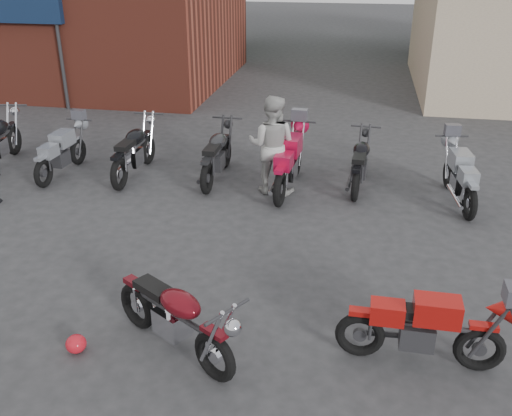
% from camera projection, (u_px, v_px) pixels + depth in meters
% --- Properties ---
extents(ground, '(90.00, 90.00, 0.00)m').
position_uv_depth(ground, '(194.00, 350.00, 6.80)').
color(ground, '#2E2E31').
extents(brick_building, '(12.00, 8.00, 4.00)m').
position_uv_depth(brick_building, '(55.00, 20.00, 19.94)').
color(brick_building, maroon).
rests_on(brick_building, ground).
extents(vintage_motorcycle, '(1.98, 1.58, 1.12)m').
position_uv_depth(vintage_motorcycle, '(175.00, 313.00, 6.52)').
color(vintage_motorcycle, '#5D0B13').
rests_on(vintage_motorcycle, ground).
extents(sportbike, '(1.83, 0.62, 1.06)m').
position_uv_depth(sportbike, '(425.00, 325.00, 6.37)').
color(sportbike, '#B1120E').
rests_on(sportbike, ground).
extents(helmet, '(0.29, 0.29, 0.22)m').
position_uv_depth(helmet, '(76.00, 344.00, 6.72)').
color(helmet, red).
rests_on(helmet, ground).
extents(person_light, '(0.98, 0.79, 1.89)m').
position_uv_depth(person_light, '(272.00, 145.00, 10.77)').
color(person_light, '#AEADAA').
rests_on(person_light, ground).
extents(row_bike_1, '(0.71, 1.88, 1.07)m').
position_uv_depth(row_bike_1, '(61.00, 150.00, 11.76)').
color(row_bike_1, gray).
rests_on(row_bike_1, ground).
extents(row_bike_2, '(0.72, 2.09, 1.21)m').
position_uv_depth(row_bike_2, '(134.00, 148.00, 11.69)').
color(row_bike_2, black).
rests_on(row_bike_2, ground).
extents(row_bike_3, '(0.69, 2.03, 1.17)m').
position_uv_depth(row_bike_3, '(217.00, 152.00, 11.51)').
color(row_bike_3, '#242426').
rests_on(row_bike_3, ground).
extents(row_bike_4, '(0.86, 2.20, 1.25)m').
position_uv_depth(row_bike_4, '(289.00, 159.00, 11.00)').
color(row_bike_4, '#BB0F38').
rests_on(row_bike_4, ground).
extents(row_bike_5, '(0.77, 1.96, 1.11)m').
position_uv_depth(row_bike_5, '(360.00, 160.00, 11.16)').
color(row_bike_5, black).
rests_on(row_bike_5, ground).
extents(row_bike_6, '(0.88, 2.03, 1.14)m').
position_uv_depth(row_bike_6, '(460.00, 174.00, 10.46)').
color(row_bike_6, gray).
rests_on(row_bike_6, ground).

